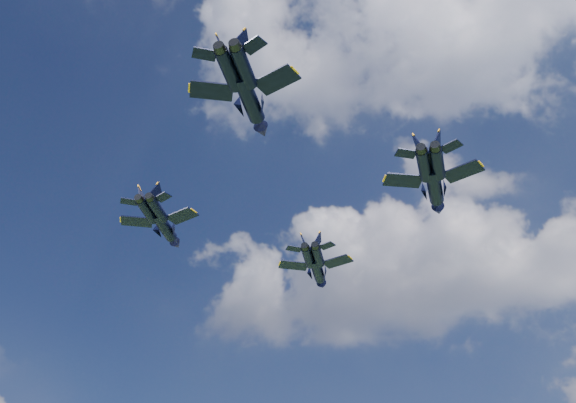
{
  "coord_description": "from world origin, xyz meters",
  "views": [
    {
      "loc": [
        26.27,
        -72.04,
        3.4
      ],
      "look_at": [
        -1.42,
        3.76,
        58.13
      ],
      "focal_mm": 45.0,
      "sensor_mm": 36.0,
      "label": 1
    }
  ],
  "objects_px": {
    "jet_right": "(435,187)",
    "jet_slot": "(250,101)",
    "jet_left": "(165,227)",
    "jet_lead": "(318,270)"
  },
  "relations": [
    {
      "from": "jet_right",
      "to": "jet_slot",
      "type": "xyz_separation_m",
      "value": [
        -17.18,
        -21.42,
        2.19
      ]
    },
    {
      "from": "jet_left",
      "to": "jet_slot",
      "type": "xyz_separation_m",
      "value": [
        21.19,
        -19.21,
        1.38
      ]
    },
    {
      "from": "jet_left",
      "to": "jet_slot",
      "type": "bearing_deg",
      "value": -49.74
    },
    {
      "from": "jet_left",
      "to": "jet_slot",
      "type": "height_order",
      "value": "jet_slot"
    },
    {
      "from": "jet_lead",
      "to": "jet_slot",
      "type": "bearing_deg",
      "value": -92.9
    },
    {
      "from": "jet_slot",
      "to": "jet_right",
      "type": "bearing_deg",
      "value": 44.55
    },
    {
      "from": "jet_left",
      "to": "jet_right",
      "type": "distance_m",
      "value": 38.44
    },
    {
      "from": "jet_lead",
      "to": "jet_left",
      "type": "relative_size",
      "value": 1.03
    },
    {
      "from": "jet_lead",
      "to": "jet_left",
      "type": "xyz_separation_m",
      "value": [
        -16.41,
        -20.38,
        -0.33
      ]
    },
    {
      "from": "jet_lead",
      "to": "jet_right",
      "type": "relative_size",
      "value": 0.93
    }
  ]
}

